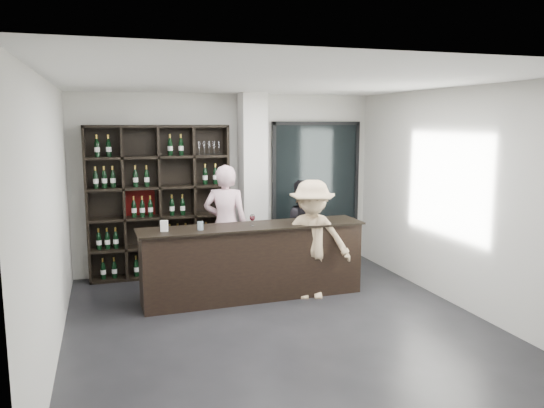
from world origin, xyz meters
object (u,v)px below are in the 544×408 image
object	(u,v)px
tasting_counter	(253,262)
taster_black	(300,229)
customer	(312,240)
taster_pink	(226,225)
wine_shelf	(159,202)

from	to	relation	value
tasting_counter	taster_black	distance (m)	1.26
tasting_counter	customer	distance (m)	0.87
taster_pink	customer	distance (m)	1.41
wine_shelf	taster_pink	distance (m)	1.19
wine_shelf	taster_black	xyz separation A→B (m)	(2.10, -0.72, -0.43)
wine_shelf	tasting_counter	distance (m)	1.97
taster_pink	customer	world-z (taller)	taster_pink
wine_shelf	taster_black	distance (m)	2.26
customer	taster_black	bearing A→B (deg)	94.99
wine_shelf	taster_black	size ratio (longest dim) A/B	1.55
taster_pink	tasting_counter	bearing A→B (deg)	128.26
wine_shelf	taster_pink	world-z (taller)	wine_shelf
wine_shelf	tasting_counter	world-z (taller)	wine_shelf
taster_pink	taster_black	bearing A→B (deg)	-158.04
wine_shelf	customer	world-z (taller)	wine_shelf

